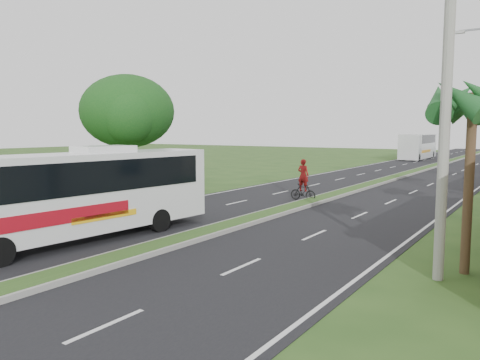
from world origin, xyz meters
The scene contains 11 objects.
ground centered at (0.00, 0.00, 0.00)m, with size 180.00×180.00×0.00m, color #2A4A1B.
road_asphalt centered at (0.00, 20.00, 0.01)m, with size 14.00×160.00×0.02m, color black.
median_strip centered at (0.00, 20.00, 0.10)m, with size 1.20×160.00×0.18m.
lane_edge_left centered at (-6.70, 20.00, 0.00)m, with size 0.12×160.00×0.01m, color silver.
lane_edge_right centered at (6.70, 20.00, 0.00)m, with size 0.12×160.00×0.01m, color silver.
palm_verge_a centered at (9.00, 3.00, 4.74)m, with size 2.40×2.40×5.45m.
shade_tree centered at (-12.11, 10.02, 5.03)m, with size 6.30×6.00×7.54m.
utility_pole_a centered at (8.50, 2.00, 5.67)m, with size 1.60×0.28×11.00m.
coach_bus_main centered at (-3.07, -0.51, 1.88)m, with size 3.11×10.73×3.42m.
coach_bus_far centered at (-4.78, 56.61, 1.96)m, with size 2.83×11.92×3.46m.
motorcyclist centered at (-0.82, 12.77, 0.92)m, with size 1.57×0.47×2.38m.
Camera 1 is at (10.89, -11.09, 3.99)m, focal length 35.00 mm.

